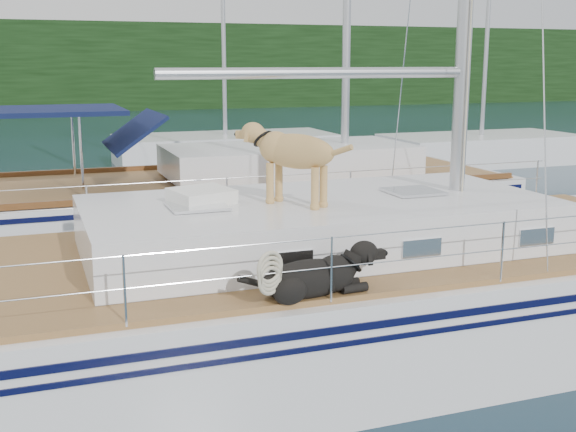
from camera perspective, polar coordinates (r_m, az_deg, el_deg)
name	(u,v)px	position (r m, az deg, el deg)	size (l,w,h in m)	color
ground	(253,359)	(8.41, -2.79, -11.24)	(120.00, 120.00, 0.00)	black
tree_line	(56,67)	(52.44, -17.83, 11.17)	(90.00, 3.00, 6.00)	black
shore_bank	(58,101)	(53.70, -17.72, 8.62)	(92.00, 1.00, 1.20)	#595147
main_sailboat	(260,302)	(8.19, -2.21, -6.82)	(12.00, 3.81, 14.01)	silver
neighbor_sailboat	(236,204)	(14.03, -4.11, 0.96)	(11.00, 3.50, 13.30)	silver
bg_boat_center	(226,149)	(24.38, -4.96, 5.27)	(7.20, 3.00, 11.65)	silver
bg_boat_east	(481,149)	(25.04, 14.98, 5.10)	(6.40, 3.00, 11.65)	silver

